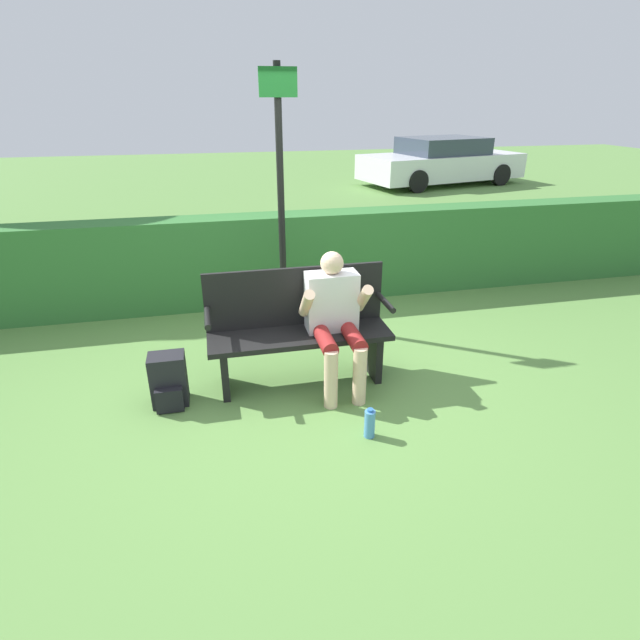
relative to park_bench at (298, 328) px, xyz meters
name	(u,v)px	position (x,y,z in m)	size (l,w,h in m)	color
ground_plane	(301,381)	(0.00, -0.07, -0.49)	(40.00, 40.00, 0.00)	#5B8942
hedge_back	(269,259)	(0.00, 1.89, 0.04)	(12.00, 0.40, 1.05)	#337033
park_bench	(298,328)	(0.00, 0.00, 0.00)	(1.54, 0.44, 0.98)	black
person_seated	(335,315)	(0.28, -0.14, 0.15)	(0.56, 0.64, 1.14)	silver
backpack	(169,381)	(-1.09, -0.17, -0.28)	(0.28, 0.28, 0.43)	black
water_bottle	(370,423)	(0.35, -0.94, -0.38)	(0.08, 0.08, 0.24)	#4C8CCC
signpost	(281,187)	(0.07, 1.25, 0.97)	(0.36, 0.09, 2.59)	black
parked_car	(441,162)	(5.87, 9.70, 0.12)	(4.82, 2.78, 1.26)	silver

